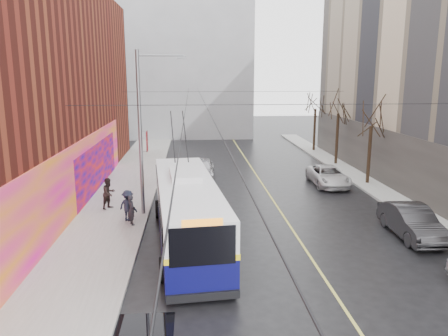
% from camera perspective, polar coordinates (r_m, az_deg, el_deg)
% --- Properties ---
extents(ground, '(140.00, 140.00, 0.00)m').
position_cam_1_polar(ground, '(16.00, 9.48, -16.89)').
color(ground, black).
rests_on(ground, ground).
extents(sidewalk_left, '(4.00, 60.00, 0.15)m').
position_cam_1_polar(sidewalk_left, '(27.05, -13.63, -4.68)').
color(sidewalk_left, gray).
rests_on(sidewalk_left, ground).
extents(sidewalk_right, '(2.00, 60.00, 0.15)m').
position_cam_1_polar(sidewalk_right, '(29.48, 21.12, -3.78)').
color(sidewalk_right, gray).
rests_on(sidewalk_right, ground).
extents(lane_line, '(0.12, 50.00, 0.01)m').
position_cam_1_polar(lane_line, '(29.07, 5.88, -3.38)').
color(lane_line, '#BFB74C').
rests_on(lane_line, ground).
extents(building_far, '(20.50, 12.10, 18.00)m').
position_cam_1_polar(building_far, '(58.63, -6.87, 13.24)').
color(building_far, gray).
rests_on(building_far, ground).
extents(streetlight_pole, '(2.65, 0.60, 9.00)m').
position_cam_1_polar(streetlight_pole, '(23.88, -10.53, 4.98)').
color(streetlight_pole, slate).
rests_on(streetlight_pole, ground).
extents(catenary_wires, '(18.00, 60.00, 0.22)m').
position_cam_1_polar(catenary_wires, '(28.40, -2.28, 9.10)').
color(catenary_wires, black).
extents(tree_near, '(3.20, 3.20, 6.40)m').
position_cam_1_polar(tree_near, '(32.24, 18.76, 6.56)').
color(tree_near, black).
rests_on(tree_near, ground).
extents(tree_mid, '(3.20, 3.20, 6.68)m').
position_cam_1_polar(tree_mid, '(38.74, 14.77, 8.02)').
color(tree_mid, black).
rests_on(tree_mid, ground).
extents(tree_far, '(3.20, 3.20, 6.57)m').
position_cam_1_polar(tree_far, '(45.41, 11.89, 8.55)').
color(tree_far, black).
rests_on(tree_far, ground).
extents(pigeons_flying, '(1.71, 1.85, 1.13)m').
position_cam_1_polar(pigeons_flying, '(24.25, -2.82, 10.29)').
color(pigeons_flying, slate).
extents(trolleybus, '(3.70, 12.15, 5.69)m').
position_cam_1_polar(trolleybus, '(20.38, -4.84, -5.47)').
color(trolleybus, '#090943').
rests_on(trolleybus, ground).
extents(parked_car_b, '(1.77, 4.72, 1.54)m').
position_cam_1_polar(parked_car_b, '(23.07, 23.31, -6.45)').
color(parked_car_b, '#28282B').
rests_on(parked_car_b, ground).
extents(parked_car_c, '(2.30, 4.91, 1.36)m').
position_cam_1_polar(parked_car_c, '(31.95, 13.45, -0.99)').
color(parked_car_c, silver).
rests_on(parked_car_c, ground).
extents(following_car, '(2.17, 4.78, 1.59)m').
position_cam_1_polar(following_car, '(32.75, -2.93, -0.15)').
color(following_car, '#A9A8AD').
rests_on(following_car, ground).
extents(pedestrian_a, '(0.58, 0.67, 1.57)m').
position_cam_1_polar(pedestrian_a, '(22.94, -11.99, -5.38)').
color(pedestrian_a, black).
rests_on(pedestrian_a, sidewalk_left).
extents(pedestrian_b, '(1.06, 1.11, 1.80)m').
position_cam_1_polar(pedestrian_b, '(25.95, -14.80, -3.21)').
color(pedestrian_b, black).
rests_on(pedestrian_b, sidewalk_left).
extents(pedestrian_c, '(1.24, 1.08, 1.66)m').
position_cam_1_polar(pedestrian_c, '(23.56, -12.44, -4.82)').
color(pedestrian_c, black).
rests_on(pedestrian_c, sidewalk_left).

